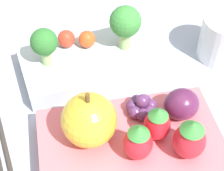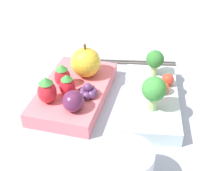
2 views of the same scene
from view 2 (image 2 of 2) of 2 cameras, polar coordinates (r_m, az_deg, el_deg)
ground_plane at (r=0.59m, az=0.51°, el=-3.03°), size 4.00×4.00×0.00m
bento_box_savoury at (r=0.57m, az=7.09°, el=-2.58°), size 0.21×0.11×0.03m
bento_box_fruit at (r=0.59m, az=-6.91°, el=-1.29°), size 0.21×0.13×0.03m
broccoli_floret_0 at (r=0.51m, az=7.69°, el=-0.83°), size 0.04×0.04×0.06m
broccoli_floret_1 at (r=0.60m, az=7.87°, el=4.63°), size 0.03×0.03×0.05m
cherry_tomato_0 at (r=0.59m, az=10.16°, el=1.06°), size 0.02×0.02×0.02m
cherry_tomato_1 at (r=0.57m, az=9.30°, el=-0.40°), size 0.02×0.02×0.02m
apple at (r=0.60m, az=-4.83°, el=4.25°), size 0.06×0.06×0.07m
strawberry_0 at (r=0.54m, az=-11.83°, el=-0.86°), size 0.03×0.03×0.05m
strawberry_1 at (r=0.55m, az=-8.18°, el=-0.00°), size 0.03×0.03×0.04m
strawberry_2 at (r=0.58m, az=-9.00°, el=1.95°), size 0.03×0.03×0.05m
plum at (r=0.52m, az=-7.12°, el=-2.82°), size 0.04×0.04×0.04m
grape_cluster at (r=0.55m, az=-4.42°, el=-1.11°), size 0.04×0.04×0.03m
drinking_cup at (r=0.44m, az=2.90°, el=-14.84°), size 0.07×0.07×0.06m
chopsticks_pair at (r=0.70m, az=2.99°, el=4.40°), size 0.04×0.21×0.01m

